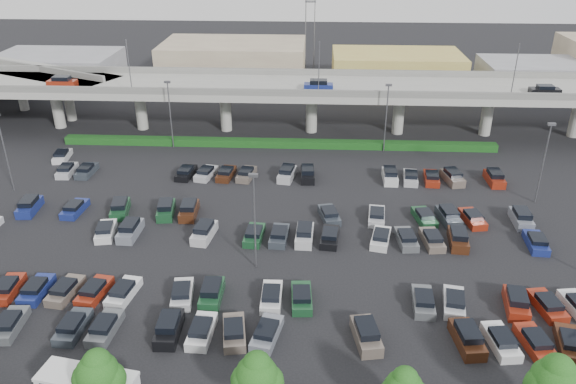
{
  "coord_description": "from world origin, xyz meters",
  "views": [
    {
      "loc": [
        5.64,
        -55.17,
        31.7
      ],
      "look_at": [
        2.55,
        5.22,
        2.0
      ],
      "focal_mm": 35.0,
      "sensor_mm": 36.0,
      "label": 1
    }
  ],
  "objects": [
    {
      "name": "tree_row",
      "position": [
        0.7,
        -26.53,
        3.52
      ],
      "size": [
        65.07,
        3.66,
        5.94
      ],
      "color": "#332316",
      "rests_on": "ground"
    },
    {
      "name": "ground",
      "position": [
        0.0,
        0.0,
        0.0
      ],
      "size": [
        280.0,
        280.0,
        0.0
      ],
      "primitive_type": "plane",
      "color": "black"
    },
    {
      "name": "parked_cars",
      "position": [
        0.43,
        -4.11,
        0.61
      ],
      "size": [
        63.02,
        41.64,
        1.67
      ],
      "color": "#B8B8BD",
      "rests_on": "ground"
    },
    {
      "name": "distant_buildings",
      "position": [
        12.38,
        61.81,
        3.74
      ],
      "size": [
        138.0,
        24.0,
        9.0
      ],
      "color": "gray",
      "rests_on": "ground"
    },
    {
      "name": "overpass",
      "position": [
        -0.25,
        31.96,
        6.97
      ],
      "size": [
        150.0,
        13.0,
        15.8
      ],
      "color": "gray",
      "rests_on": "ground"
    },
    {
      "name": "light_poles",
      "position": [
        -4.13,
        2.0,
        6.24
      ],
      "size": [
        66.9,
        48.38,
        10.3
      ],
      "color": "#525257",
      "rests_on": "ground"
    },
    {
      "name": "hedge",
      "position": [
        0.0,
        25.0,
        0.55
      ],
      "size": [
        66.0,
        1.6,
        1.1
      ],
      "primitive_type": "cube",
      "color": "#103712",
      "rests_on": "ground"
    }
  ]
}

